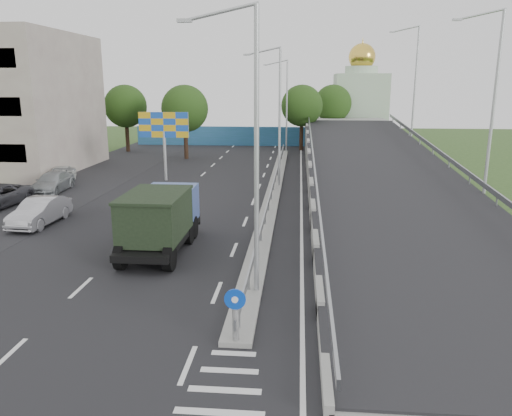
# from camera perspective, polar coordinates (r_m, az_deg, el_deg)

# --- Properties ---
(ground) EXTENTS (160.00, 160.00, 0.00)m
(ground) POSITION_cam_1_polar(r_m,az_deg,el_deg) (13.73, -3.54, -19.95)
(ground) COLOR #2D4C1E
(ground) RESTS_ON ground
(road_surface) EXTENTS (26.00, 90.00, 0.04)m
(road_surface) POSITION_cam_1_polar(r_m,az_deg,el_deg) (32.53, -3.63, 0.35)
(road_surface) COLOR black
(road_surface) RESTS_ON ground
(parking_strip) EXTENTS (8.00, 90.00, 0.05)m
(parking_strip) POSITION_cam_1_polar(r_m,az_deg,el_deg) (36.76, -24.10, 0.73)
(parking_strip) COLOR black
(parking_strip) RESTS_ON ground
(median) EXTENTS (1.00, 44.00, 0.20)m
(median) POSITION_cam_1_polar(r_m,az_deg,el_deg) (36.10, 2.02, 1.90)
(median) COLOR gray
(median) RESTS_ON ground
(overpass_ramp) EXTENTS (10.00, 50.00, 3.50)m
(overpass_ramp) POSITION_cam_1_polar(r_m,az_deg,el_deg) (36.20, 14.02, 4.19)
(overpass_ramp) COLOR gray
(overpass_ramp) RESTS_ON ground
(median_guardrail) EXTENTS (0.09, 44.00, 0.71)m
(median_guardrail) POSITION_cam_1_polar(r_m,az_deg,el_deg) (35.97, 2.03, 2.91)
(median_guardrail) COLOR gray
(median_guardrail) RESTS_ON median
(sign_bollard) EXTENTS (0.64, 0.23, 1.67)m
(sign_bollard) POSITION_cam_1_polar(r_m,az_deg,el_deg) (15.08, -2.37, -12.09)
(sign_bollard) COLOR black
(sign_bollard) RESTS_ON median
(lamp_post_near) EXTENTS (2.74, 0.18, 10.08)m
(lamp_post_near) POSITION_cam_1_polar(r_m,az_deg,el_deg) (17.43, -0.56, 7.90)
(lamp_post_near) COLOR #B2B5B7
(lamp_post_near) RESTS_ON median
(lamp_post_mid) EXTENTS (2.74, 0.18, 10.08)m
(lamp_post_mid) POSITION_cam_1_polar(r_m,az_deg,el_deg) (37.34, 2.43, 11.15)
(lamp_post_mid) COLOR #B2B5B7
(lamp_post_mid) RESTS_ON median
(lamp_post_far) EXTENTS (2.74, 0.18, 10.08)m
(lamp_post_far) POSITION_cam_1_polar(r_m,az_deg,el_deg) (57.31, 3.36, 12.13)
(lamp_post_far) COLOR #B2B5B7
(lamp_post_far) RESTS_ON median
(blue_wall) EXTENTS (30.00, 0.50, 2.40)m
(blue_wall) POSITION_cam_1_polar(r_m,az_deg,el_deg) (63.85, -0.27, 8.19)
(blue_wall) COLOR #215D79
(blue_wall) RESTS_ON ground
(church) EXTENTS (7.00, 7.00, 13.80)m
(church) POSITION_cam_1_polar(r_m,az_deg,el_deg) (71.77, 11.78, 11.84)
(church) COLOR #B2CCAD
(church) RESTS_ON ground
(billboard) EXTENTS (4.00, 0.24, 5.50)m
(billboard) POSITION_cam_1_polar(r_m,az_deg,el_deg) (40.85, -10.49, 8.89)
(billboard) COLOR #B2B5B7
(billboard) RESTS_ON ground
(tree_left_mid) EXTENTS (4.80, 4.80, 7.60)m
(tree_left_mid) POSITION_cam_1_polar(r_m,az_deg,el_deg) (52.65, -8.14, 11.16)
(tree_left_mid) COLOR black
(tree_left_mid) RESTS_ON ground
(tree_median_far) EXTENTS (4.80, 4.80, 7.60)m
(tree_median_far) POSITION_cam_1_polar(r_m,az_deg,el_deg) (59.31, 5.27, 11.54)
(tree_median_far) COLOR black
(tree_median_far) RESTS_ON ground
(tree_left_far) EXTENTS (4.80, 4.80, 7.60)m
(tree_left_far) POSITION_cam_1_polar(r_m,az_deg,el_deg) (59.68, -14.69, 11.17)
(tree_left_far) COLOR black
(tree_left_far) RESTS_ON ground
(tree_ramp_far) EXTENTS (4.80, 4.80, 7.60)m
(tree_ramp_far) POSITION_cam_1_polar(r_m,az_deg,el_deg) (66.44, 8.77, 11.70)
(tree_ramp_far) COLOR black
(tree_ramp_far) RESTS_ON ground
(dump_truck) EXTENTS (2.62, 6.68, 2.94)m
(dump_truck) POSITION_cam_1_polar(r_m,az_deg,el_deg) (23.67, -10.83, -1.02)
(dump_truck) COLOR black
(dump_truck) RESTS_ON ground
(parked_car_b) EXTENTS (1.77, 4.62, 1.50)m
(parked_car_b) POSITION_cam_1_polar(r_m,az_deg,el_deg) (30.27, -23.48, -0.38)
(parked_car_b) COLOR #ADACB2
(parked_car_b) RESTS_ON ground
(parked_car_d) EXTENTS (2.23, 4.91, 1.39)m
(parked_car_d) POSITION_cam_1_polar(r_m,az_deg,el_deg) (39.26, -22.24, 2.74)
(parked_car_d) COLOR gray
(parked_car_d) RESTS_ON ground
(parked_car_e) EXTENTS (2.00, 4.05, 1.33)m
(parked_car_e) POSITION_cam_1_polar(r_m,az_deg,el_deg) (42.74, -21.44, 3.61)
(parked_car_e) COLOR beige
(parked_car_e) RESTS_ON ground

